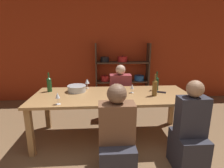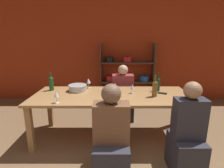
{
  "view_description": "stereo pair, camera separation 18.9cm",
  "coord_description": "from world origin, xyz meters",
  "px_view_note": "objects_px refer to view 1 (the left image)",
  "views": [
    {
      "loc": [
        -0.12,
        -0.96,
        1.63
      ],
      "look_at": [
        0.07,
        1.84,
        0.92
      ],
      "focal_mm": 28.0,
      "sensor_mm": 36.0,
      "label": 1
    },
    {
      "loc": [
        0.07,
        -0.97,
        1.63
      ],
      "look_at": [
        0.07,
        1.84,
        0.92
      ],
      "focal_mm": 28.0,
      "sensor_mm": 36.0,
      "label": 2
    }
  ],
  "objects_px": {
    "person_far_a": "(120,99)",
    "wine_bottle_dark": "(49,84)",
    "dining_table": "(112,99)",
    "wine_bottle_green": "(156,83)",
    "wine_glass_red_a": "(132,87)",
    "wine_bottle_amber": "(155,87)",
    "wine_glass_white_a": "(113,94)",
    "person_near_b": "(117,143)",
    "shelf_unit": "(122,78)",
    "wine_glass_white_b": "(115,86)",
    "wine_glass_white_c": "(58,96)",
    "mixing_bowl": "(77,88)",
    "wine_glass_empty_a": "(87,81)",
    "cell_phone": "(161,92)",
    "person_near_a": "(189,137)",
    "wine_glass_empty_b": "(194,93)"
  },
  "relations": [
    {
      "from": "person_far_a",
      "to": "wine_bottle_dark",
      "type": "bearing_deg",
      "value": 23.6
    },
    {
      "from": "wine_bottle_dark",
      "to": "dining_table",
      "type": "bearing_deg",
      "value": -12.93
    },
    {
      "from": "wine_bottle_green",
      "to": "person_far_a",
      "type": "relative_size",
      "value": 0.29
    },
    {
      "from": "dining_table",
      "to": "wine_glass_red_a",
      "type": "height_order",
      "value": "wine_glass_red_a"
    },
    {
      "from": "wine_bottle_amber",
      "to": "wine_glass_white_a",
      "type": "relative_size",
      "value": 2.37
    },
    {
      "from": "wine_bottle_green",
      "to": "person_near_b",
      "type": "xyz_separation_m",
      "value": [
        -0.8,
        -1.06,
        -0.47
      ]
    },
    {
      "from": "wine_bottle_green",
      "to": "shelf_unit",
      "type": "bearing_deg",
      "value": 103.58
    },
    {
      "from": "dining_table",
      "to": "wine_glass_white_b",
      "type": "height_order",
      "value": "wine_glass_white_b"
    },
    {
      "from": "wine_glass_white_c",
      "to": "person_far_a",
      "type": "height_order",
      "value": "person_far_a"
    },
    {
      "from": "wine_glass_white_b",
      "to": "person_near_b",
      "type": "xyz_separation_m",
      "value": [
        -0.06,
        -0.95,
        -0.47
      ]
    },
    {
      "from": "shelf_unit",
      "to": "mixing_bowl",
      "type": "bearing_deg",
      "value": -120.22
    },
    {
      "from": "wine_glass_red_a",
      "to": "wine_bottle_green",
      "type": "bearing_deg",
      "value": 17.03
    },
    {
      "from": "wine_glass_empty_a",
      "to": "wine_glass_red_a",
      "type": "distance_m",
      "value": 0.84
    },
    {
      "from": "shelf_unit",
      "to": "wine_bottle_green",
      "type": "height_order",
      "value": "shelf_unit"
    },
    {
      "from": "wine_bottle_dark",
      "to": "person_near_b",
      "type": "xyz_separation_m",
      "value": [
        1.05,
        -1.1,
        -0.48
      ]
    },
    {
      "from": "wine_bottle_dark",
      "to": "wine_glass_white_c",
      "type": "distance_m",
      "value": 0.7
    },
    {
      "from": "cell_phone",
      "to": "person_near_a",
      "type": "bearing_deg",
      "value": -84.39
    },
    {
      "from": "wine_glass_empty_b",
      "to": "person_near_b",
      "type": "distance_m",
      "value": 1.34
    },
    {
      "from": "person_far_a",
      "to": "wine_glass_white_c",
      "type": "bearing_deg",
      "value": 50.18
    },
    {
      "from": "wine_glass_white_a",
      "to": "cell_phone",
      "type": "relative_size",
      "value": 0.89
    },
    {
      "from": "wine_glass_white_a",
      "to": "dining_table",
      "type": "bearing_deg",
      "value": 87.74
    },
    {
      "from": "wine_bottle_green",
      "to": "wine_glass_empty_a",
      "type": "bearing_deg",
      "value": 171.05
    },
    {
      "from": "wine_glass_red_a",
      "to": "person_near_b",
      "type": "height_order",
      "value": "person_near_b"
    },
    {
      "from": "wine_bottle_dark",
      "to": "person_near_b",
      "type": "bearing_deg",
      "value": -46.19
    },
    {
      "from": "wine_bottle_green",
      "to": "cell_phone",
      "type": "xyz_separation_m",
      "value": [
        0.04,
        -0.16,
        -0.12
      ]
    },
    {
      "from": "wine_glass_white_a",
      "to": "wine_glass_empty_b",
      "type": "bearing_deg",
      "value": -3.92
    },
    {
      "from": "wine_glass_empty_a",
      "to": "wine_glass_white_c",
      "type": "height_order",
      "value": "wine_glass_empty_a"
    },
    {
      "from": "wine_glass_white_b",
      "to": "wine_glass_white_c",
      "type": "distance_m",
      "value": 0.96
    },
    {
      "from": "mixing_bowl",
      "to": "wine_glass_empty_a",
      "type": "height_order",
      "value": "wine_glass_empty_a"
    },
    {
      "from": "wine_bottle_amber",
      "to": "wine_glass_white_b",
      "type": "distance_m",
      "value": 0.65
    },
    {
      "from": "wine_glass_empty_b",
      "to": "wine_glass_white_c",
      "type": "bearing_deg",
      "value": -179.5
    },
    {
      "from": "person_far_a",
      "to": "person_near_b",
      "type": "relative_size",
      "value": 0.98
    },
    {
      "from": "wine_glass_red_a",
      "to": "wine_glass_empty_b",
      "type": "xyz_separation_m",
      "value": [
        0.82,
        -0.45,
        0.01
      ]
    },
    {
      "from": "shelf_unit",
      "to": "person_far_a",
      "type": "bearing_deg",
      "value": -98.4
    },
    {
      "from": "wine_glass_white_c",
      "to": "wine_glass_white_b",
      "type": "bearing_deg",
      "value": 30.66
    },
    {
      "from": "wine_glass_white_c",
      "to": "person_far_a",
      "type": "bearing_deg",
      "value": 50.18
    },
    {
      "from": "cell_phone",
      "to": "person_far_a",
      "type": "height_order",
      "value": "person_far_a"
    },
    {
      "from": "wine_glass_white_a",
      "to": "wine_glass_white_c",
      "type": "height_order",
      "value": "wine_glass_white_c"
    },
    {
      "from": "person_near_a",
      "to": "wine_glass_white_b",
      "type": "bearing_deg",
      "value": 134.07
    },
    {
      "from": "wine_glass_empty_a",
      "to": "wine_glass_white_a",
      "type": "bearing_deg",
      "value": -58.95
    },
    {
      "from": "cell_phone",
      "to": "wine_glass_red_a",
      "type": "bearing_deg",
      "value": 178.02
    },
    {
      "from": "wine_glass_empty_a",
      "to": "person_near_b",
      "type": "height_order",
      "value": "person_near_b"
    },
    {
      "from": "shelf_unit",
      "to": "wine_glass_white_c",
      "type": "height_order",
      "value": "shelf_unit"
    },
    {
      "from": "wine_glass_red_a",
      "to": "cell_phone",
      "type": "relative_size",
      "value": 0.93
    },
    {
      "from": "shelf_unit",
      "to": "person_far_a",
      "type": "xyz_separation_m",
      "value": [
        -0.16,
        -1.09,
        -0.23
      ]
    },
    {
      "from": "wine_bottle_dark",
      "to": "person_near_a",
      "type": "xyz_separation_m",
      "value": [
        1.98,
        -1.05,
        -0.47
      ]
    },
    {
      "from": "shelf_unit",
      "to": "person_near_a",
      "type": "bearing_deg",
      "value": -78.83
    },
    {
      "from": "wine_glass_empty_a",
      "to": "cell_phone",
      "type": "height_order",
      "value": "wine_glass_empty_a"
    },
    {
      "from": "dining_table",
      "to": "wine_glass_red_a",
      "type": "xyz_separation_m",
      "value": [
        0.33,
        0.07,
        0.18
      ]
    },
    {
      "from": "person_far_a",
      "to": "dining_table",
      "type": "bearing_deg",
      "value": 74.59
    }
  ]
}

